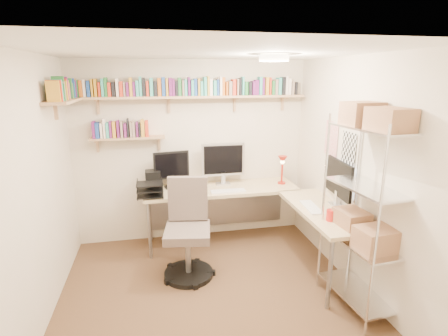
# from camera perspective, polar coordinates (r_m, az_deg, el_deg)

# --- Properties ---
(ground) EXTENTS (3.20, 3.20, 0.00)m
(ground) POSITION_cam_1_polar(r_m,az_deg,el_deg) (4.04, -2.15, -19.70)
(ground) COLOR #492E1F
(ground) RESTS_ON ground
(room_shell) EXTENTS (3.24, 3.04, 2.52)m
(room_shell) POSITION_cam_1_polar(r_m,az_deg,el_deg) (3.41, -2.33, 2.28)
(room_shell) COLOR beige
(room_shell) RESTS_ON ground
(wall_shelves) EXTENTS (3.12, 1.09, 0.80)m
(wall_shelves) POSITION_cam_1_polar(r_m,az_deg,el_deg) (4.59, -10.38, 11.33)
(wall_shelves) COLOR tan
(wall_shelves) RESTS_ON ground
(corner_desk) EXTENTS (2.48, 2.05, 1.40)m
(corner_desk) POSITION_cam_1_polar(r_m,az_deg,el_deg) (4.58, 2.03, -4.19)
(corner_desk) COLOR #D5C38A
(corner_desk) RESTS_ON ground
(office_chair) EXTENTS (0.61, 0.62, 1.15)m
(office_chair) POSITION_cam_1_polar(r_m,az_deg,el_deg) (4.16, -5.89, -10.93)
(office_chair) COLOR black
(office_chair) RESTS_ON ground
(wire_rack) EXTENTS (0.48, 0.87, 2.05)m
(wire_rack) POSITION_cam_1_polar(r_m,az_deg,el_deg) (3.56, 22.31, -3.23)
(wire_rack) COLOR silver
(wire_rack) RESTS_ON ground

